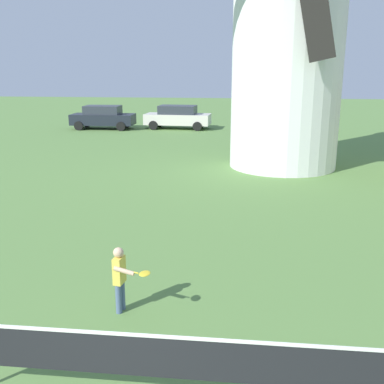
% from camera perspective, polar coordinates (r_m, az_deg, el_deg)
% --- Properties ---
extents(windmill, '(9.21, 5.11, 13.42)m').
position_cam_1_polar(windmill, '(19.66, 11.98, 21.03)').
color(windmill, white).
rests_on(windmill, ground_plane).
extents(tennis_net, '(5.24, 0.06, 1.10)m').
position_cam_1_polar(tennis_net, '(5.93, -2.27, -19.82)').
color(tennis_net, red).
rests_on(tennis_net, ground_plane).
extents(player_far, '(0.69, 0.57, 1.17)m').
position_cam_1_polar(player_far, '(8.03, -8.80, -10.20)').
color(player_far, slate).
rests_on(player_far, ground_plane).
extents(parked_car_black, '(4.20, 1.92, 1.56)m').
position_cam_1_polar(parked_car_black, '(32.02, -10.94, 9.10)').
color(parked_car_black, '#1E232D').
rests_on(parked_car_black, ground_plane).
extents(parked_car_cream, '(4.49, 2.12, 1.56)m').
position_cam_1_polar(parked_car_cream, '(31.58, -1.78, 9.28)').
color(parked_car_cream, silver).
rests_on(parked_car_cream, ground_plane).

